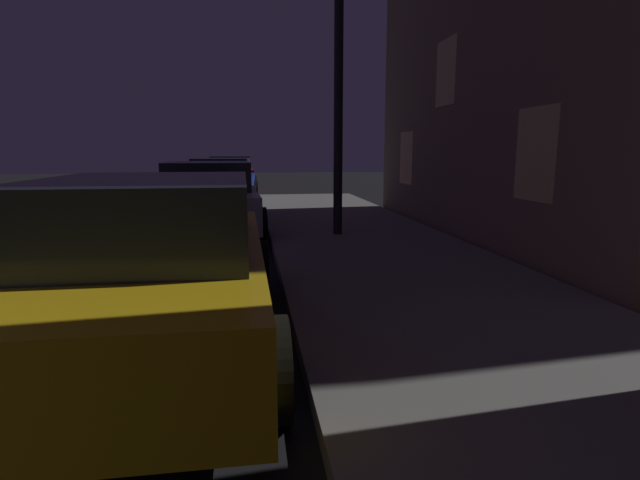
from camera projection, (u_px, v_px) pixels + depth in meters
The scene contains 5 objects.
car_yellow_cab at pixel (152, 266), 4.01m from camera, with size 2.02×4.20×1.43m.
car_silver at pixel (209, 199), 9.81m from camera, with size 2.20×4.20×1.43m.
car_blue at pixel (223, 181), 15.43m from camera, with size 2.23×4.13×1.43m.
car_red at pixel (230, 173), 21.71m from camera, with size 2.24×4.08×1.43m.
street_lamp at pixel (339, 31), 8.42m from camera, with size 0.44×0.44×5.27m.
Camera 1 is at (3.64, 0.61, 1.63)m, focal length 27.75 mm.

